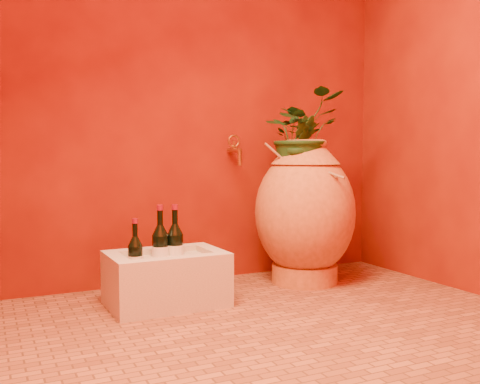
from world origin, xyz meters
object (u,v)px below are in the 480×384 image
stone_basin (166,280)px  wall_tap (235,149)px  wine_bottle_c (135,259)px  wine_bottle_b (175,248)px  wine_bottle_a (160,249)px  amphora (305,212)px

stone_basin → wall_tap: bearing=33.1°
wine_bottle_c → wine_bottle_b: bearing=22.9°
stone_basin → wine_bottle_b: wine_bottle_b is taller
wine_bottle_a → wine_bottle_b: wine_bottle_a is taller
wine_bottle_b → wall_tap: (0.48, 0.29, 0.52)m
wine_bottle_a → wall_tap: 0.82m
amphora → wine_bottle_c: amphora is taller
wall_tap → wine_bottle_a: bearing=-151.8°
wine_bottle_a → wine_bottle_b: (0.08, 0.01, -0.00)m
wall_tap → wine_bottle_c: bearing=-151.4°
wine_bottle_b → wall_tap: size_ratio=1.92×
amphora → stone_basin: (-0.88, -0.10, -0.29)m
stone_basin → wine_bottle_b: bearing=44.0°
stone_basin → wine_bottle_a: bearing=100.2°
stone_basin → wine_bottle_c: size_ratio=1.91×
stone_basin → wine_bottle_b: size_ratio=1.64×
wine_bottle_c → wall_tap: 0.97m
wine_bottle_a → wine_bottle_c: 0.18m
amphora → wine_bottle_c: (-1.04, -0.13, -0.17)m
amphora → wall_tap: (-0.33, 0.26, 0.37)m
amphora → wine_bottle_b: (-0.81, -0.03, -0.15)m
amphora → wine_bottle_c: 1.07m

